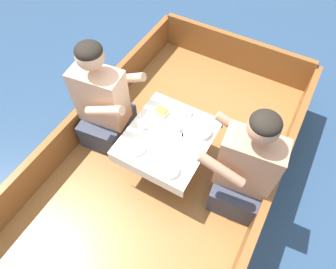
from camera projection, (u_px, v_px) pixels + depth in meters
The scene contains 21 objects.
ground_plane at pixel (163, 186), 2.82m from camera, with size 60.00×60.00×0.00m, color navy.
boat_deck at pixel (163, 179), 2.70m from camera, with size 1.75×3.17×0.30m, color brown.
gunwale_port at pixel (82, 121), 2.68m from camera, with size 0.06×3.17×0.32m, color brown.
gunwale_starboard at pixel (262, 210), 2.21m from camera, with size 0.06×3.17×0.32m, color brown.
bow_coaming at pixel (235, 51), 3.21m from camera, with size 1.63×0.06×0.36m, color brown.
cockpit_table at pixel (168, 139), 2.32m from camera, with size 0.63×0.70×0.41m.
person_port at pixel (103, 105), 2.46m from camera, with size 0.56×0.49×1.02m.
person_starboard at pixel (245, 170), 2.12m from camera, with size 0.55×0.48×1.01m.
plate_sandwich at pixel (162, 113), 2.41m from camera, with size 0.20×0.20×0.01m.
plate_bread at pixel (165, 144), 2.24m from camera, with size 0.19×0.19×0.01m.
sandwich at pixel (162, 111), 2.39m from camera, with size 0.11×0.09×0.05m.
bowl_port_near at pixel (136, 147), 2.20m from camera, with size 0.14×0.14×0.04m.
bowl_starboard_near at pixel (185, 112), 2.39m from camera, with size 0.11×0.11×0.04m.
bowl_center_far at pixel (202, 131), 2.28m from camera, with size 0.14×0.14×0.04m.
bowl_port_far at pixel (170, 169), 2.09m from camera, with size 0.14×0.14×0.04m.
coffee_cup_port at pixel (177, 127), 2.30m from camera, with size 0.10×0.07×0.06m.
coffee_cup_starboard at pixel (142, 125), 2.31m from camera, with size 0.09×0.07×0.06m.
utensil_knife_port at pixel (202, 123), 2.36m from camera, with size 0.09×0.16×0.00m.
utensil_knife_starboard at pixel (158, 128), 2.33m from camera, with size 0.16×0.07×0.00m.
utensil_fork_starboard at pixel (182, 140), 2.26m from camera, with size 0.08×0.17×0.00m.
utensil_spoon_center at pixel (201, 144), 2.24m from camera, with size 0.16×0.07×0.01m.
Camera 1 is at (0.64, -1.06, 2.58)m, focal length 32.00 mm.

